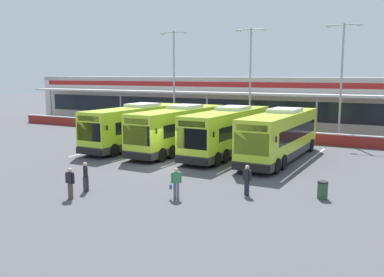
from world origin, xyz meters
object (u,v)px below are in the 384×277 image
object	(u,v)px
pedestrian_child	(86,176)
coach_bus_centre	(228,132)
coach_bus_left_centre	(179,130)
lamp_post_west	(174,75)
coach_bus_right_centre	(280,136)
pedestrian_near_bin	(70,182)
coach_bus_leftmost	(137,127)
lamp_post_centre	(250,75)
pedestrian_in_dark_coat	(247,179)
litter_bin	(323,190)
pedestrian_with_handbag	(176,182)
lamp_post_east	(342,75)

from	to	relation	value
pedestrian_child	coach_bus_centre	bearing A→B (deg)	79.50
coach_bus_left_centre	lamp_post_west	bearing A→B (deg)	122.61
coach_bus_right_centre	pedestrian_near_bin	world-z (taller)	coach_bus_right_centre
coach_bus_leftmost	pedestrian_near_bin	xyz separation A→B (m)	(6.21, -14.50, -0.91)
lamp_post_centre	pedestrian_near_bin	bearing A→B (deg)	-89.82
pedestrian_child	lamp_post_west	bearing A→B (deg)	109.40
coach_bus_centre	pedestrian_child	bearing A→B (deg)	-100.50
coach_bus_leftmost	coach_bus_centre	world-z (taller)	same
pedestrian_in_dark_coat	pedestrian_near_bin	xyz separation A→B (m)	(-7.72, -4.89, 0.00)
lamp_post_west	pedestrian_in_dark_coat	bearing A→B (deg)	-50.97
pedestrian_in_dark_coat	lamp_post_west	size ratio (longest dim) A/B	0.15
pedestrian_in_dark_coat	coach_bus_centre	bearing A→B (deg)	118.20
coach_bus_leftmost	lamp_post_west	size ratio (longest dim) A/B	1.11
coach_bus_centre	litter_bin	distance (m)	12.89
litter_bin	pedestrian_near_bin	bearing A→B (deg)	-151.88
pedestrian_near_bin	lamp_post_centre	size ratio (longest dim) A/B	0.15
coach_bus_left_centre	pedestrian_with_handbag	world-z (taller)	coach_bus_left_centre
coach_bus_leftmost	lamp_post_east	distance (m)	19.70
pedestrian_with_handbag	lamp_post_centre	bearing A→B (deg)	101.59
pedestrian_in_dark_coat	pedestrian_near_bin	size ratio (longest dim) A/B	1.00
coach_bus_left_centre	coach_bus_centre	bearing A→B (deg)	5.42
pedestrian_near_bin	coach_bus_right_centre	bearing A→B (deg)	66.43
coach_bus_right_centre	pedestrian_in_dark_coat	xyz separation A→B (m)	(1.20, -10.05, -0.91)
pedestrian_in_dark_coat	lamp_post_centre	bearing A→B (deg)	110.20
coach_bus_leftmost	coach_bus_right_centre	distance (m)	12.73
coach_bus_centre	pedestrian_in_dark_coat	distance (m)	11.61
pedestrian_near_bin	litter_bin	xyz separation A→B (m)	(11.37, 6.08, -0.41)
coach_bus_right_centre	coach_bus_left_centre	bearing A→B (deg)	-178.28
pedestrian_child	litter_bin	world-z (taller)	pedestrian_child
coach_bus_leftmost	lamp_post_west	bearing A→B (deg)	102.67
coach_bus_leftmost	litter_bin	size ratio (longest dim) A/B	13.10
coach_bus_leftmost	pedestrian_near_bin	distance (m)	15.80
pedestrian_child	coach_bus_left_centre	bearing A→B (deg)	97.34
coach_bus_left_centre	coach_bus_centre	xyz separation A→B (m)	(4.23, 0.40, 0.00)
lamp_post_west	lamp_post_east	size ratio (longest dim) A/B	1.00
litter_bin	pedestrian_in_dark_coat	bearing A→B (deg)	-161.93
pedestrian_near_bin	pedestrian_in_dark_coat	bearing A→B (deg)	32.34
pedestrian_near_bin	lamp_post_centre	distance (m)	26.64
coach_bus_left_centre	pedestrian_with_handbag	size ratio (longest dim) A/B	7.52
lamp_post_east	lamp_post_centre	bearing A→B (deg)	-178.32
coach_bus_centre	pedestrian_near_bin	xyz separation A→B (m)	(-2.25, -15.08, -0.91)
pedestrian_with_handbag	lamp_post_west	bearing A→B (deg)	120.73
coach_bus_leftmost	pedestrian_with_handbag	xyz separation A→B (m)	(10.94, -11.91, -0.93)
pedestrian_with_handbag	pedestrian_child	xyz separation A→B (m)	(-5.01, -1.15, 0.02)
coach_bus_right_centre	pedestrian_in_dark_coat	size ratio (longest dim) A/B	7.52
coach_bus_leftmost	litter_bin	xyz separation A→B (m)	(17.58, -8.42, -1.32)
lamp_post_west	litter_bin	xyz separation A→B (m)	(19.94, -18.89, -5.82)
coach_bus_left_centre	pedestrian_in_dark_coat	bearing A→B (deg)	-45.28
lamp_post_centre	litter_bin	size ratio (longest dim) A/B	11.83
lamp_post_centre	coach_bus_right_centre	bearing A→B (deg)	-59.39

